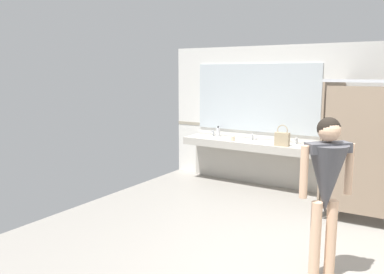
% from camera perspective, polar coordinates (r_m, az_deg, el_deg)
% --- Properties ---
extents(wall_back, '(7.50, 0.12, 2.60)m').
position_cam_1_polar(wall_back, '(7.14, 24.02, 1.99)').
color(wall_back, silver).
rests_on(wall_back, ground_plane).
extents(wall_back_tile_band, '(7.50, 0.01, 0.06)m').
position_cam_1_polar(wall_back_tile_band, '(7.11, 23.80, -0.08)').
color(wall_back_tile_band, '#9E937F').
rests_on(wall_back_tile_band, wall_back).
extents(vanity_counter, '(2.56, 0.56, 0.96)m').
position_cam_1_polar(vanity_counter, '(7.54, 8.38, -2.18)').
color(vanity_counter, '#B2ADA3').
rests_on(vanity_counter, ground_plane).
extents(mirror_panel, '(2.46, 0.02, 1.28)m').
position_cam_1_polar(mirror_panel, '(7.59, 9.19, 5.61)').
color(mirror_panel, silver).
rests_on(mirror_panel, wall_back).
extents(person_standing, '(0.57, 0.57, 1.68)m').
position_cam_1_polar(person_standing, '(4.19, 18.90, -5.66)').
color(person_standing, '#DBAD89').
rests_on(person_standing, ground_plane).
extents(handbag, '(0.25, 0.10, 0.37)m').
position_cam_1_polar(handbag, '(7.01, 12.92, -0.20)').
color(handbag, tan).
rests_on(handbag, vanity_counter).
extents(soap_dispenser, '(0.07, 0.07, 0.21)m').
position_cam_1_polar(soap_dispenser, '(7.88, 3.80, 0.74)').
color(soap_dispenser, white).
rests_on(soap_dispenser, vanity_counter).
extents(paper_cup, '(0.07, 0.07, 0.09)m').
position_cam_1_polar(paper_cup, '(7.40, 5.96, -0.22)').
color(paper_cup, beige).
rests_on(paper_cup, vanity_counter).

